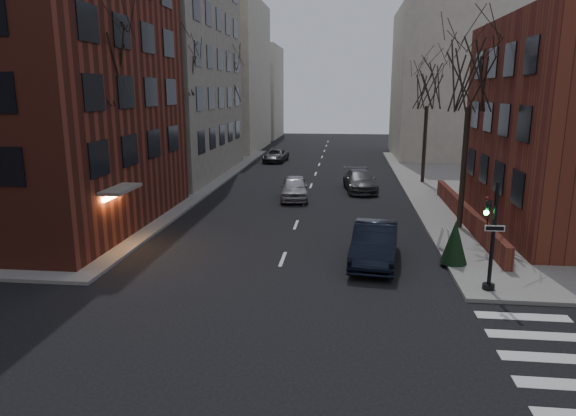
# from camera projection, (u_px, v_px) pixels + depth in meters

# --- Properties ---
(building_left_tan) EXTENTS (18.00, 18.00, 28.00)m
(building_left_tan) POSITION_uv_depth(u_px,v_px,m) (113.00, 8.00, 42.74)
(building_left_tan) COLOR #9F9784
(building_left_tan) RESTS_ON ground
(low_wall_right) EXTENTS (0.35, 16.00, 1.00)m
(low_wall_right) POSITION_uv_depth(u_px,v_px,m) (465.00, 214.00, 28.31)
(low_wall_right) COLOR maroon
(low_wall_right) RESTS_ON sidewalk_far_right
(building_distant_la) EXTENTS (14.00, 16.00, 18.00)m
(building_distant_la) POSITION_uv_depth(u_px,v_px,m) (206.00, 76.00, 63.97)
(building_distant_la) COLOR beige
(building_distant_la) RESTS_ON ground
(building_distant_ra) EXTENTS (14.00, 14.00, 16.00)m
(building_distant_ra) POSITION_uv_depth(u_px,v_px,m) (461.00, 84.00, 56.06)
(building_distant_ra) COLOR beige
(building_distant_ra) RESTS_ON ground
(building_distant_lb) EXTENTS (10.00, 12.00, 14.00)m
(building_distant_lb) POSITION_uv_depth(u_px,v_px,m) (247.00, 92.00, 80.66)
(building_distant_lb) COLOR beige
(building_distant_lb) RESTS_ON ground
(traffic_signal) EXTENTS (0.76, 0.44, 4.00)m
(traffic_signal) POSITION_uv_depth(u_px,v_px,m) (491.00, 243.00, 18.48)
(traffic_signal) COLOR black
(traffic_signal) RESTS_ON sidewalk_far_right
(tree_left_a) EXTENTS (4.18, 4.18, 10.26)m
(tree_left_a) POSITION_uv_depth(u_px,v_px,m) (99.00, 64.00, 23.70)
(tree_left_a) COLOR #2D231C
(tree_left_a) RESTS_ON sidewalk_far_left
(tree_left_b) EXTENTS (4.40, 4.40, 10.80)m
(tree_left_b) POSITION_uv_depth(u_px,v_px,m) (180.00, 66.00, 35.23)
(tree_left_b) COLOR #2D231C
(tree_left_b) RESTS_ON sidewalk_far_left
(tree_left_c) EXTENTS (3.96, 3.96, 9.72)m
(tree_left_c) POSITION_uv_depth(u_px,v_px,m) (227.00, 83.00, 48.98)
(tree_left_c) COLOR #2D231C
(tree_left_c) RESTS_ON sidewalk_far_left
(tree_right_a) EXTENTS (3.96, 3.96, 9.72)m
(tree_right_a) POSITION_uv_depth(u_px,v_px,m) (471.00, 75.00, 25.74)
(tree_right_a) COLOR #2D231C
(tree_right_a) RESTS_ON sidewalk_far_right
(tree_right_b) EXTENTS (3.74, 3.74, 9.18)m
(tree_right_b) POSITION_uv_depth(u_px,v_px,m) (428.00, 86.00, 39.40)
(tree_right_b) COLOR #2D231C
(tree_right_b) RESTS_ON sidewalk_far_right
(streetlamp_near) EXTENTS (0.36, 0.36, 6.28)m
(streetlamp_near) POSITION_uv_depth(u_px,v_px,m) (173.00, 140.00, 32.33)
(streetlamp_near) COLOR black
(streetlamp_near) RESTS_ON sidewalk_far_left
(streetlamp_far) EXTENTS (0.36, 0.36, 6.28)m
(streetlamp_far) POSITION_uv_depth(u_px,v_px,m) (239.00, 121.00, 51.70)
(streetlamp_far) COLOR black
(streetlamp_far) RESTS_ON sidewalk_far_left
(parked_sedan) EXTENTS (2.40, 5.38, 1.71)m
(parked_sedan) POSITION_uv_depth(u_px,v_px,m) (375.00, 243.00, 22.08)
(parked_sedan) COLOR black
(parked_sedan) RESTS_ON ground
(car_lane_silver) EXTENTS (2.30, 4.80, 1.58)m
(car_lane_silver) POSITION_uv_depth(u_px,v_px,m) (294.00, 188.00, 35.13)
(car_lane_silver) COLOR #A8A7AD
(car_lane_silver) RESTS_ON ground
(car_lane_gray) EXTENTS (2.74, 5.44, 1.51)m
(car_lane_gray) POSITION_uv_depth(u_px,v_px,m) (360.00, 181.00, 37.92)
(car_lane_gray) COLOR #404045
(car_lane_gray) RESTS_ON ground
(car_lane_far) EXTENTS (2.49, 4.77, 1.28)m
(car_lane_far) POSITION_uv_depth(u_px,v_px,m) (276.00, 156.00, 53.59)
(car_lane_far) COLOR #3D3D42
(car_lane_far) RESTS_ON ground
(sandwich_board) EXTENTS (0.47, 0.63, 0.98)m
(sandwich_board) POSITION_uv_depth(u_px,v_px,m) (445.00, 238.00, 23.66)
(sandwich_board) COLOR silver
(sandwich_board) RESTS_ON sidewalk_far_right
(evergreen_shrub) EXTENTS (1.33, 1.33, 1.86)m
(evergreen_shrub) POSITION_uv_depth(u_px,v_px,m) (455.00, 242.00, 21.53)
(evergreen_shrub) COLOR black
(evergreen_shrub) RESTS_ON sidewalk_far_right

